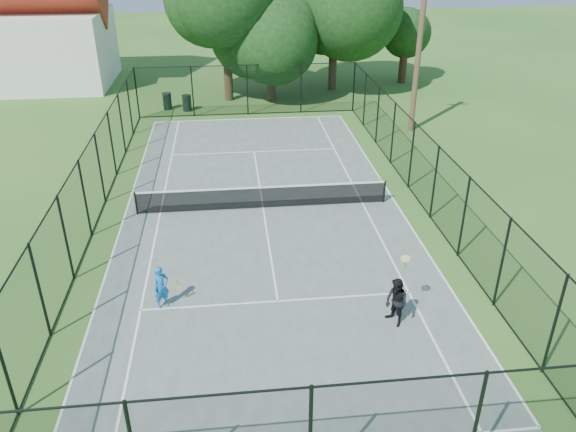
{
  "coord_description": "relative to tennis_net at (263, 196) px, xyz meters",
  "views": [
    {
      "loc": [
        -1.23,
        -20.34,
        10.24
      ],
      "look_at": [
        0.69,
        -3.0,
        1.2
      ],
      "focal_mm": 35.0,
      "sensor_mm": 36.0,
      "label": 1
    }
  ],
  "objects": [
    {
      "name": "fence",
      "position": [
        0.0,
        0.0,
        0.92
      ],
      "size": [
        13.1,
        26.1,
        3.0
      ],
      "color": "black",
      "rests_on": "ground"
    },
    {
      "name": "tennis_net",
      "position": [
        0.0,
        0.0,
        0.0
      ],
      "size": [
        10.08,
        0.08,
        0.95
      ],
      "color": "black",
      "rests_on": "tennis_court"
    },
    {
      "name": "utility_pole",
      "position": [
        8.96,
        9.0,
        3.43
      ],
      "size": [
        1.4,
        0.3,
        7.89
      ],
      "color": "#4C3823",
      "rests_on": "ground"
    },
    {
      "name": "tree_far_right",
      "position": [
        11.58,
        19.62,
        2.51
      ],
      "size": [
        3.78,
        3.78,
        5.0
      ],
      "color": "#332114",
      "rests_on": "ground"
    },
    {
      "name": "player_blue",
      "position": [
        -3.44,
        -6.27,
        0.17
      ],
      "size": [
        0.88,
        0.56,
        1.37
      ],
      "color": "blue",
      "rests_on": "tennis_court"
    },
    {
      "name": "player_black",
      "position": [
        3.23,
        -7.83,
        0.22
      ],
      "size": [
        0.82,
        0.94,
        2.02
      ],
      "color": "black",
      "rests_on": "tennis_court"
    },
    {
      "name": "ground",
      "position": [
        0.0,
        0.0,
        -0.58
      ],
      "size": [
        120.0,
        120.0,
        0.0
      ],
      "primitive_type": "plane",
      "color": "#2A6221"
    },
    {
      "name": "trash_bin_left",
      "position": [
        -4.95,
        14.65,
        -0.06
      ],
      "size": [
        0.58,
        0.58,
        1.02
      ],
      "color": "black",
      "rests_on": "ground"
    },
    {
      "name": "tree_near_mid",
      "position": [
        1.68,
        15.93,
        4.07
      ],
      "size": [
        5.77,
        5.77,
        7.55
      ],
      "color": "#332114",
      "rests_on": "ground"
    },
    {
      "name": "trash_bin_right",
      "position": [
        -3.72,
        14.17,
        -0.08
      ],
      "size": [
        0.58,
        0.58,
        0.99
      ],
      "color": "black",
      "rests_on": "ground"
    },
    {
      "name": "tennis_court",
      "position": [
        0.0,
        0.0,
        -0.55
      ],
      "size": [
        11.0,
        24.0,
        0.06
      ],
      "primitive_type": "cube",
      "color": "#52605B",
      "rests_on": "ground"
    },
    {
      "name": "tree_near_left",
      "position": [
        -1.08,
        16.34,
        4.62
      ],
      "size": [
        6.48,
        6.48,
        8.45
      ],
      "color": "#332114",
      "rests_on": "ground"
    }
  ]
}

